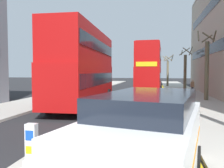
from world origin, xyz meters
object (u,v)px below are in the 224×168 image
Objects in this scene: double_decker_bus_away at (84,65)px; pedestrian_far at (192,87)px; keep_left_bollard at (32,146)px; double_decker_bus_oncoming at (150,68)px; taxi_minivan at (146,144)px.

double_decker_bus_away is 12.33m from pedestrian_far.
keep_left_bollard is 22.31m from double_decker_bus_oncoming.
pedestrian_far is at bearing 42.81° from double_decker_bus_away.
taxi_minivan is 3.15× the size of pedestrian_far.
double_decker_bus_oncoming is at bearing 83.68° from keep_left_bollard.
keep_left_bollard is 3.11m from taxi_minivan.
double_decker_bus_away and double_decker_bus_oncoming have the same top height.
taxi_minivan is at bearing -101.02° from pedestrian_far.
double_decker_bus_away is 6.72× the size of pedestrian_far.
taxi_minivan reaches higher than keep_left_bollard.
double_decker_bus_oncoming is at bearing 146.56° from pedestrian_far.
keep_left_bollard is 0.22× the size of taxi_minivan.
double_decker_bus_away is at bearing 100.74° from keep_left_bollard.
double_decker_bus_oncoming is (2.44, 22.05, 2.42)m from keep_left_bollard.
double_decker_bus_away is at bearing 113.60° from taxi_minivan.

